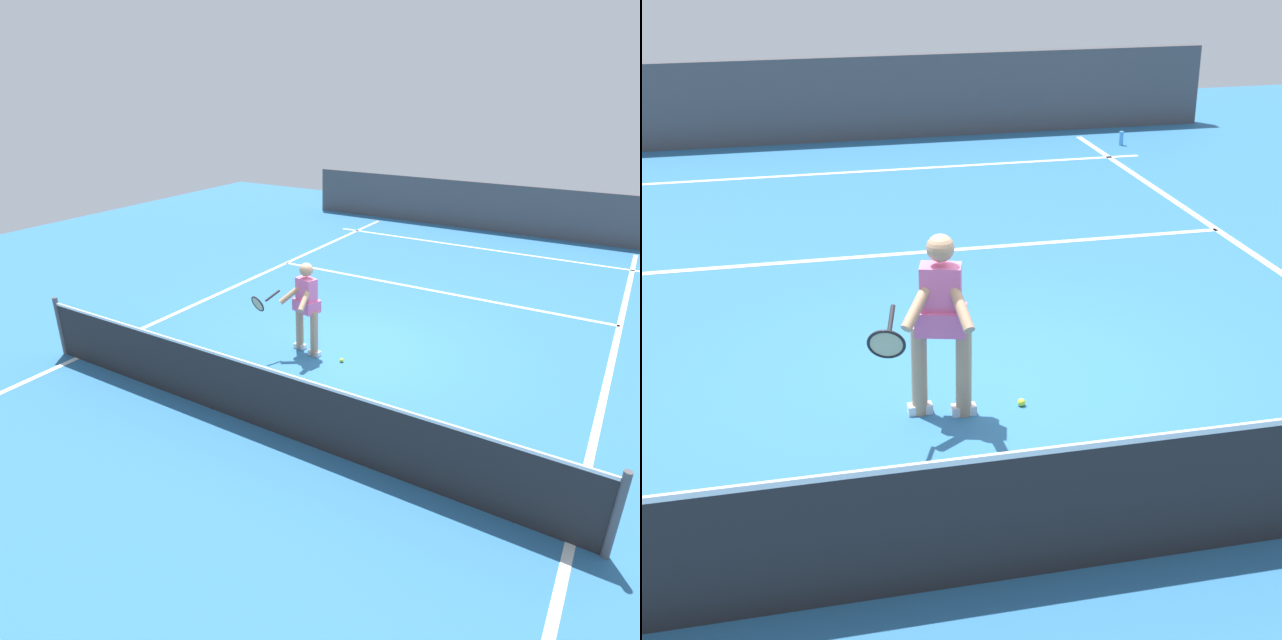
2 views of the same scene
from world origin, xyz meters
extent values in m
plane|color=teal|center=(0.00, 0.00, 0.00)|extent=(25.44, 25.44, 0.00)
cube|color=#47474C|center=(0.00, -9.48, 0.71)|extent=(12.49, 0.24, 1.43)
cube|color=white|center=(0.00, -7.28, 0.00)|extent=(8.49, 0.10, 0.01)
cube|color=white|center=(0.00, -3.44, 0.00)|extent=(7.49, 0.10, 0.01)
cube|color=white|center=(-3.75, 0.00, 0.00)|extent=(0.10, 17.57, 0.01)
cube|color=white|center=(3.75, 0.00, 0.00)|extent=(0.10, 17.57, 0.01)
cylinder|color=#4C4C51|center=(-4.05, 2.58, 0.50)|extent=(0.08, 0.08, 1.00)
cylinder|color=#4C4C51|center=(4.05, 2.58, 0.50)|extent=(0.08, 0.08, 1.00)
cube|color=#232326|center=(0.00, 2.58, 0.44)|extent=(8.01, 0.02, 0.88)
cube|color=white|center=(0.00, 2.58, 0.90)|extent=(8.01, 0.02, 0.04)
cylinder|color=tan|center=(0.48, 0.49, 0.39)|extent=(0.13, 0.13, 0.78)
cylinder|color=tan|center=(0.83, 0.39, 0.39)|extent=(0.13, 0.13, 0.78)
cube|color=white|center=(0.48, 0.49, 0.04)|extent=(0.20, 0.10, 0.08)
cube|color=white|center=(0.83, 0.39, 0.04)|extent=(0.20, 0.10, 0.08)
cube|color=pink|center=(0.66, 0.44, 1.04)|extent=(0.36, 0.28, 0.52)
cube|color=pink|center=(0.66, 0.44, 0.84)|extent=(0.46, 0.38, 0.20)
sphere|color=tan|center=(0.66, 0.44, 1.44)|extent=(0.22, 0.22, 0.22)
cylinder|color=tan|center=(0.55, 0.63, 1.06)|extent=(0.17, 0.49, 0.37)
cylinder|color=tan|center=(0.84, 0.55, 1.06)|extent=(0.38, 0.42, 0.37)
cylinder|color=black|center=(1.10, 0.76, 1.02)|extent=(0.11, 0.29, 0.14)
torus|color=black|center=(1.18, 1.04, 0.96)|extent=(0.31, 0.19, 0.28)
cylinder|color=beige|center=(1.18, 1.04, 0.96)|extent=(0.26, 0.15, 0.23)
sphere|color=#D1E533|center=(-0.02, 0.47, 0.03)|extent=(0.07, 0.07, 0.07)
camera|label=1|loc=(-3.69, 7.19, 4.08)|focal=30.11mm
camera|label=2|loc=(2.03, 7.21, 3.88)|focal=53.85mm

